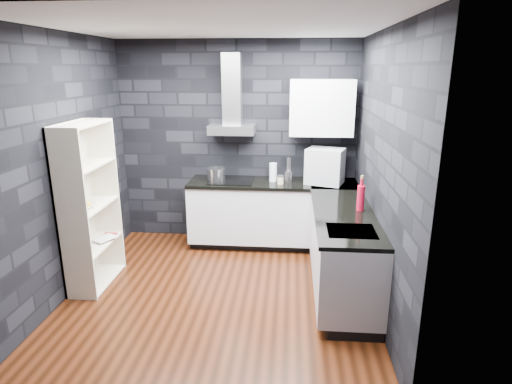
# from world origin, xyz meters

# --- Properties ---
(ground) EXTENTS (3.20, 3.20, 0.00)m
(ground) POSITION_xyz_m (0.00, 0.00, 0.00)
(ground) COLOR #3D190A
(ceiling) EXTENTS (3.20, 3.20, 0.00)m
(ceiling) POSITION_xyz_m (0.00, 0.00, 2.70)
(ceiling) COLOR white
(wall_back) EXTENTS (3.20, 0.05, 2.70)m
(wall_back) POSITION_xyz_m (0.00, 1.62, 1.35)
(wall_back) COLOR black
(wall_back) RESTS_ON ground
(wall_front) EXTENTS (3.20, 0.05, 2.70)m
(wall_front) POSITION_xyz_m (0.00, -1.62, 1.35)
(wall_front) COLOR black
(wall_front) RESTS_ON ground
(wall_left) EXTENTS (0.05, 3.20, 2.70)m
(wall_left) POSITION_xyz_m (-1.62, 0.00, 1.35)
(wall_left) COLOR black
(wall_left) RESTS_ON ground
(wall_right) EXTENTS (0.05, 3.20, 2.70)m
(wall_right) POSITION_xyz_m (1.62, 0.00, 1.35)
(wall_right) COLOR black
(wall_right) RESTS_ON ground
(toekick_back) EXTENTS (2.18, 0.50, 0.10)m
(toekick_back) POSITION_xyz_m (0.50, 1.34, 0.05)
(toekick_back) COLOR black
(toekick_back) RESTS_ON ground
(toekick_right) EXTENTS (0.50, 1.78, 0.10)m
(toekick_right) POSITION_xyz_m (1.34, 0.10, 0.05)
(toekick_right) COLOR black
(toekick_right) RESTS_ON ground
(counter_back_cab) EXTENTS (2.20, 0.60, 0.76)m
(counter_back_cab) POSITION_xyz_m (0.50, 1.30, 0.48)
(counter_back_cab) COLOR silver
(counter_back_cab) RESTS_ON ground
(counter_right_cab) EXTENTS (0.60, 1.80, 0.76)m
(counter_right_cab) POSITION_xyz_m (1.30, 0.10, 0.48)
(counter_right_cab) COLOR silver
(counter_right_cab) RESTS_ON ground
(counter_back_top) EXTENTS (2.20, 0.62, 0.04)m
(counter_back_top) POSITION_xyz_m (0.50, 1.29, 0.88)
(counter_back_top) COLOR black
(counter_back_top) RESTS_ON counter_back_cab
(counter_right_top) EXTENTS (0.62, 1.80, 0.04)m
(counter_right_top) POSITION_xyz_m (1.29, 0.10, 0.88)
(counter_right_top) COLOR black
(counter_right_top) RESTS_ON counter_right_cab
(counter_corner_top) EXTENTS (0.62, 0.62, 0.04)m
(counter_corner_top) POSITION_xyz_m (1.30, 1.30, 0.88)
(counter_corner_top) COLOR black
(counter_corner_top) RESTS_ON counter_right_cab
(hood_body) EXTENTS (0.60, 0.34, 0.12)m
(hood_body) POSITION_xyz_m (-0.05, 1.43, 1.56)
(hood_body) COLOR #A2A1A6
(hood_body) RESTS_ON wall_back
(hood_chimney) EXTENTS (0.24, 0.20, 0.90)m
(hood_chimney) POSITION_xyz_m (-0.05, 1.50, 2.07)
(hood_chimney) COLOR #A2A1A6
(hood_chimney) RESTS_ON hood_body
(upper_cabinet) EXTENTS (0.80, 0.35, 0.70)m
(upper_cabinet) POSITION_xyz_m (1.10, 1.43, 1.85)
(upper_cabinet) COLOR silver
(upper_cabinet) RESTS_ON wall_back
(cooktop) EXTENTS (0.58, 0.50, 0.01)m
(cooktop) POSITION_xyz_m (-0.05, 1.30, 0.91)
(cooktop) COLOR black
(cooktop) RESTS_ON counter_back_top
(sink_rim) EXTENTS (0.44, 0.40, 0.01)m
(sink_rim) POSITION_xyz_m (1.30, -0.40, 0.89)
(sink_rim) COLOR #A2A1A6
(sink_rim) RESTS_ON counter_right_top
(pot) EXTENTS (0.24, 0.24, 0.14)m
(pot) POSITION_xyz_m (-0.25, 1.30, 0.98)
(pot) COLOR #AFAEB3
(pot) RESTS_ON cooktop
(glass_vase) EXTENTS (0.12, 0.12, 0.24)m
(glass_vase) POSITION_xyz_m (0.50, 1.32, 1.02)
(glass_vase) COLOR white
(glass_vase) RESTS_ON counter_back_top
(storage_jar) EXTENTS (0.09, 0.09, 0.10)m
(storage_jar) POSITION_xyz_m (0.60, 1.18, 0.95)
(storage_jar) COLOR #C7B988
(storage_jar) RESTS_ON counter_back_top
(utensil_crock) EXTENTS (0.11, 0.11, 0.13)m
(utensil_crock) POSITION_xyz_m (0.70, 1.32, 0.97)
(utensil_crock) COLOR #AFAEB3
(utensil_crock) RESTS_ON counter_back_top
(appliance_garage) EXTENTS (0.54, 0.48, 0.45)m
(appliance_garage) POSITION_xyz_m (1.17, 1.28, 1.12)
(appliance_garage) COLOR #ACADB4
(appliance_garage) RESTS_ON counter_back_top
(red_bottle) EXTENTS (0.09, 0.09, 0.26)m
(red_bottle) POSITION_xyz_m (1.46, 0.20, 1.03)
(red_bottle) COLOR maroon
(red_bottle) RESTS_ON counter_right_top
(bookshelf) EXTENTS (0.41, 0.83, 1.80)m
(bookshelf) POSITION_xyz_m (-1.42, 0.09, 0.90)
(bookshelf) COLOR beige
(bookshelf) RESTS_ON ground
(fruit_bowl) EXTENTS (0.22, 0.22, 0.05)m
(fruit_bowl) POSITION_xyz_m (-1.42, -0.01, 0.94)
(fruit_bowl) COLOR silver
(fruit_bowl) RESTS_ON bookshelf
(book_red) EXTENTS (0.16, 0.03, 0.21)m
(book_red) POSITION_xyz_m (-1.42, 0.29, 0.57)
(book_red) COLOR maroon
(book_red) RESTS_ON bookshelf
(book_second) EXTENTS (0.17, 0.10, 0.24)m
(book_second) POSITION_xyz_m (-1.42, 0.25, 0.59)
(book_second) COLOR #B2B2B2
(book_second) RESTS_ON bookshelf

